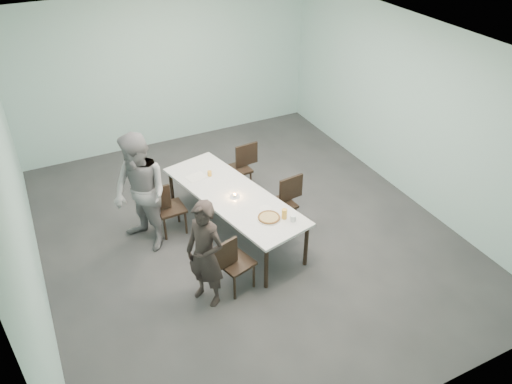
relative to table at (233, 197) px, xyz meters
name	(u,v)px	position (x,y,z in m)	size (l,w,h in m)	color
ground	(245,231)	(0.17, -0.02, -0.69)	(7.00, 7.00, 0.00)	#333335
room_shell	(243,115)	(0.17, -0.02, 1.33)	(6.02, 7.02, 3.01)	#A8D4CF
table	(233,197)	(0.00, 0.00, 0.00)	(1.45, 2.73, 0.75)	white
chair_near_left	(231,261)	(-0.53, -1.10, -0.19)	(0.65, 0.52, 0.87)	black
chair_far_left	(165,206)	(-0.93, 0.50, -0.19)	(0.62, 0.43, 0.87)	black
chair_near_right	(285,199)	(0.81, -0.15, -0.19)	(0.63, 0.46, 0.87)	black
chair_far_right	(241,165)	(0.65, 1.11, -0.19)	(0.63, 0.45, 0.87)	black
diner_near	(205,254)	(-0.88, -1.12, 0.08)	(0.57, 0.37, 1.55)	black
diner_far	(141,194)	(-1.29, 0.37, 0.23)	(0.90, 0.70, 1.85)	gray
pizza	(269,217)	(0.20, -0.78, 0.08)	(0.34, 0.34, 0.04)	white
side_plate	(265,209)	(0.26, -0.55, 0.06)	(0.18, 0.18, 0.01)	white
beer_glass	(284,214)	(0.40, -0.86, 0.13)	(0.08, 0.08, 0.15)	gold
water_tumbler	(293,218)	(0.48, -0.97, 0.10)	(0.08, 0.08, 0.09)	silver
tealight	(235,196)	(-0.01, -0.07, 0.08)	(0.06, 0.06, 0.05)	silver
amber_tumbler	(210,173)	(-0.12, 0.65, 0.10)	(0.07, 0.07, 0.08)	gold
menu	(196,177)	(-0.33, 0.70, 0.06)	(0.30, 0.22, 0.01)	silver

